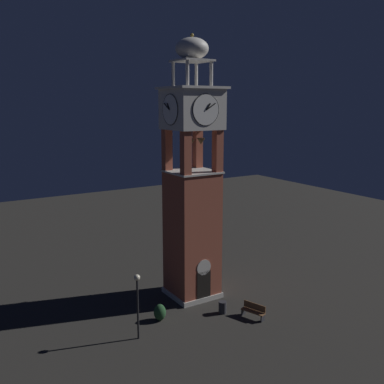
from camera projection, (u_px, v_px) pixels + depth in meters
ground at (192, 294)px, 31.74m from camera, size 80.00×80.00×0.00m
clock_tower at (192, 194)px, 30.29m from camera, size 3.64×3.64×17.93m
park_bench at (253, 311)px, 28.18m from camera, size 0.93×1.66×0.95m
lamp_post at (137, 295)px, 25.23m from camera, size 0.36×0.36×3.96m
trash_bin at (223, 307)px, 28.82m from camera, size 0.52×0.52×0.80m
shrub_near_entry at (160, 312)px, 27.84m from camera, size 0.77×0.77×1.06m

